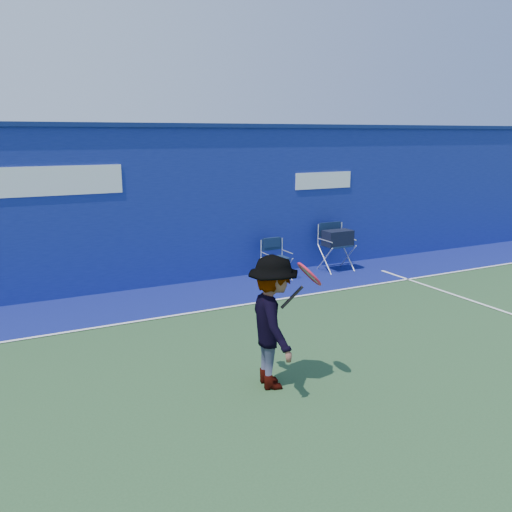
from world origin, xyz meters
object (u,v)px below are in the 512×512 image
directors_chair_right (336,251)px  water_bottle (285,277)px  directors_chair_left (276,266)px  tennis_player (273,322)px

directors_chair_right → water_bottle: (-1.49, -0.40, -0.29)m
directors_chair_left → water_bottle: size_ratio=3.11×
water_bottle → tennis_player: (-2.36, -3.79, 0.65)m
water_bottle → tennis_player: size_ratio=0.17×
directors_chair_right → tennis_player: 5.70m
directors_chair_left → water_bottle: 0.37m
water_bottle → tennis_player: bearing=-121.9°
directors_chair_left → water_bottle: directors_chair_left is taller
tennis_player → directors_chair_left: bearing=60.5°
directors_chair_right → directors_chair_left: bearing=-177.8°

